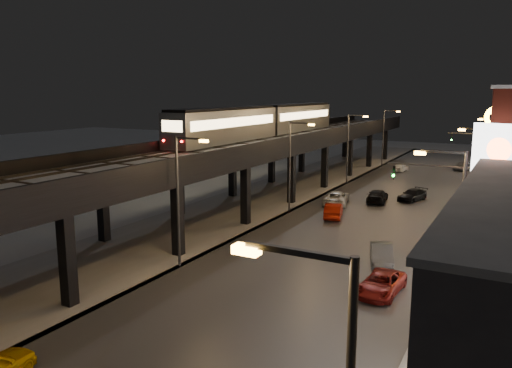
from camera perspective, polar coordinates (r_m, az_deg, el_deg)
The scene contains 30 objects.
ground at distance 26.36m, azimuth -25.48°, elevation -17.33°, with size 220.00×220.00×0.00m, color silver.
road_surface at distance 51.08m, azimuth 14.11°, elevation -3.21°, with size 17.00×120.00×0.06m, color #46474D.
sidewalk_right at distance 49.69m, azimuth 25.36°, elevation -4.26°, with size 4.00×120.00×0.14m, color #9FA1A8.
under_viaduct_pavement at distance 55.81m, azimuth 0.58°, elevation -1.74°, with size 11.00×120.00×0.06m, color #9FA1A8.
elevated_viaduct at distance 52.15m, azimuth -1.04°, elevation 3.62°, with size 9.00×100.00×6.30m.
viaduct_trackbed at distance 52.18m, azimuth -0.98°, elevation 4.48°, with size 8.40×100.00×0.32m.
viaduct_parapet_streetside at distance 50.17m, azimuth 3.39°, elevation 4.75°, with size 0.30×100.00×1.10m, color black.
viaduct_parapet_far at distance 54.41m, azimuth -4.97°, elevation 5.18°, with size 0.30×100.00×1.10m, color black.
streetlight_left_1 at distance 33.58m, azimuth -8.58°, elevation -1.00°, with size 2.57×0.28×9.00m.
streetlight_right_1 at distance 27.19m, azimuth 21.81°, elevation -4.37°, with size 2.56×0.28×9.00m.
streetlight_left_2 at distance 48.95m, azimuth 4.17°, elevation 2.69°, with size 2.57×0.28×9.00m.
streetlight_right_2 at distance 44.81m, azimuth 24.59°, elevation 1.04°, with size 2.56×0.28×9.00m.
streetlight_left_3 at distance 65.67m, azimuth 10.67°, elevation 4.53°, with size 2.57×0.28×9.00m.
streetlight_right_3 at distance 62.64m, azimuth 25.79°, elevation 3.38°, with size 2.56×0.28×9.00m.
streetlight_left_4 at distance 82.93m, azimuth 14.52°, elevation 5.59°, with size 2.57×0.28×9.00m.
streetlight_right_4 at distance 80.55m, azimuth 26.47°, elevation 4.69°, with size 2.56×0.28×9.00m.
traffic_light_rig_a at distance 36.17m, azimuth 22.06°, elevation -2.02°, with size 6.10×0.34×7.00m.
traffic_light_rig_b at distance 65.74m, azimuth 25.11°, elevation 3.08°, with size 6.10×0.34×7.00m.
subway_train at distance 60.97m, azimuth 1.08°, elevation 7.27°, with size 3.04×36.60×3.64m.
car_near_white at distance 48.03m, azimuth 8.85°, elevation -3.05°, with size 1.51×4.32×1.42m, color #981808.
car_mid_silver at distance 53.76m, azimuth 9.17°, elevation -1.60°, with size 2.38×5.16×1.43m, color silver.
car_mid_dark at distance 55.53m, azimuth 13.70°, elevation -1.41°, with size 1.93×4.76×1.38m, color black.
car_far_white at distance 78.19m, azimuth 16.22°, elevation 1.83°, with size 1.51×3.74×1.28m, color white.
car_onc_silver at distance 36.09m, azimuth 14.16°, elevation -7.87°, with size 1.45×4.16×1.37m, color #555C66.
car_onc_dark at distance 31.00m, azimuth 14.12°, elevation -11.09°, with size 2.06×4.46×1.24m, color maroon.
car_onc_white at distance 57.43m, azimuth 17.43°, elevation -1.27°, with size 1.76×4.32×1.25m, color black.
car_onc_red at distance 82.27m, azimuth 22.58°, elevation 1.92°, with size 1.72×4.27×1.45m, color #43454D.
sign_mcdonalds at distance 44.18m, azimuth 26.58°, elevation 5.51°, with size 3.18×0.39×10.76m.
sign_citgo at distance 24.16m, azimuth 25.74°, elevation 0.29°, with size 2.21×0.39×10.51m.
sign_carwash at distance 30.45m, azimuth 26.03°, elevation -1.82°, with size 1.62×0.35×8.40m.
Camera 1 is at (19.47, -13.23, 11.86)m, focal length 35.00 mm.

